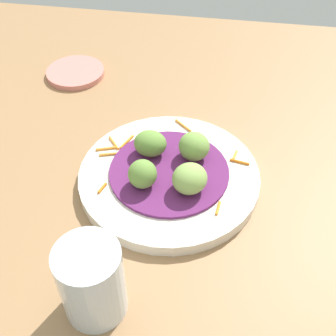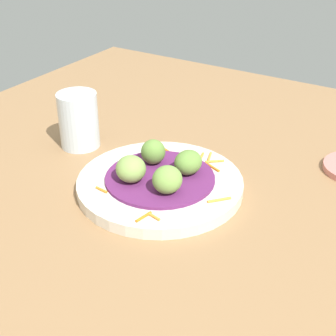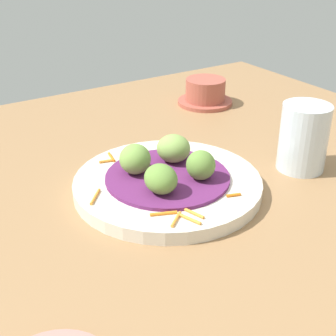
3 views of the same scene
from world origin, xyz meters
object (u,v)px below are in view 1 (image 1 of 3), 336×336
object	(u,v)px
side_plate_small	(75,72)
water_glass	(92,282)
guac_scoop_center	(150,143)
guac_scoop_back	(190,179)
guac_scoop_left	(194,146)
guac_scoop_right	(142,174)
main_plate	(169,177)

from	to	relation	value
side_plate_small	water_glass	size ratio (longest dim) A/B	1.09
guac_scoop_center	water_glass	distance (cm)	24.54
guac_scoop_back	guac_scoop_left	bearing A→B (deg)	91.51
guac_scoop_left	guac_scoop_right	bearing A→B (deg)	-133.49
main_plate	guac_scoop_right	world-z (taller)	guac_scoop_right
guac_scoop_left	guac_scoop_right	distance (cm)	9.35
guac_scoop_right	water_glass	world-z (taller)	water_glass
guac_scoop_right	side_plate_small	bearing A→B (deg)	123.94
guac_scoop_back	water_glass	bearing A→B (deg)	-115.60
guac_scoop_center	guac_scoop_back	world-z (taller)	guac_scoop_back
guac_scoop_left	guac_scoop_right	xyz separation A→B (cm)	(-6.43, -6.78, -0.06)
guac_scoop_center	water_glass	world-z (taller)	water_glass
guac_scoop_right	main_plate	bearing A→B (deg)	46.51
main_plate	guac_scoop_left	world-z (taller)	guac_scoop_left
guac_scoop_center	guac_scoop_right	world-z (taller)	guac_scoop_right
main_plate	guac_scoop_back	size ratio (longest dim) A/B	5.35
guac_scoop_back	side_plate_small	distance (cm)	39.22
water_glass	guac_scoop_right	bearing A→B (deg)	83.52
water_glass	guac_scoop_back	bearing A→B (deg)	64.40
guac_scoop_right	guac_scoop_back	size ratio (longest dim) A/B	0.83
main_plate	guac_scoop_right	distance (cm)	5.87
main_plate	guac_scoop_center	size ratio (longest dim) A/B	5.41
guac_scoop_right	side_plate_small	xyz separation A→B (cm)	(-19.58, 29.10, -3.96)
main_plate	guac_scoop_center	xyz separation A→B (cm)	(-3.39, 3.22, 3.41)
guac_scoop_left	water_glass	bearing A→B (deg)	-108.96
guac_scoop_center	side_plate_small	xyz separation A→B (cm)	(-19.41, 22.50, -3.82)
main_plate	side_plate_small	size ratio (longest dim) A/B	2.37
guac_scoop_left	guac_scoop_center	world-z (taller)	guac_scoop_left
main_plate	side_plate_small	distance (cm)	34.37
guac_scoop_left	side_plate_small	distance (cm)	34.52
main_plate	guac_scoop_back	xyz separation A→B (cm)	(3.39, -3.22, 3.55)
water_glass	side_plate_small	bearing A→B (deg)	110.50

